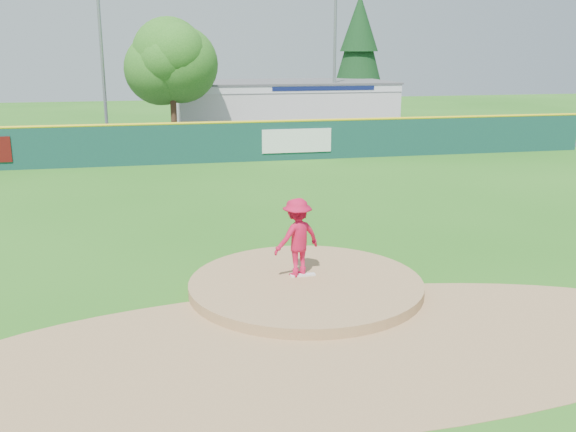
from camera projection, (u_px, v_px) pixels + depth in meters
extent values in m
plane|color=#286B19|center=(306.00, 290.00, 15.15)|extent=(120.00, 120.00, 0.00)
cylinder|color=#9E774C|center=(306.00, 290.00, 15.15)|extent=(5.50, 5.50, 0.50)
cube|color=white|center=(303.00, 275.00, 15.37)|extent=(0.60, 0.15, 0.04)
cylinder|color=#9E774C|center=(342.00, 345.00, 12.31)|extent=(15.40, 15.40, 0.01)
cube|color=#38383A|center=(206.00, 139.00, 40.69)|extent=(44.00, 16.00, 0.02)
imported|color=red|center=(297.00, 237.00, 15.20)|extent=(1.39, 1.12, 1.89)
imported|color=white|center=(167.00, 142.00, 34.35)|extent=(5.26, 3.56, 1.34)
cube|color=silver|center=(282.00, 105.00, 46.24)|extent=(15.00, 8.00, 3.20)
cube|color=white|center=(294.00, 89.00, 42.08)|extent=(15.00, 0.06, 0.55)
cube|color=#0F194C|center=(324.00, 88.00, 42.45)|extent=(7.00, 0.03, 0.28)
cube|color=#59595B|center=(282.00, 82.00, 45.82)|extent=(15.20, 8.20, 0.12)
cube|color=white|center=(297.00, 141.00, 32.64)|extent=(3.60, 0.04, 1.20)
cube|color=#133E38|center=(221.00, 143.00, 31.93)|extent=(40.00, 0.10, 2.00)
cylinder|color=yellow|center=(220.00, 123.00, 31.68)|extent=(40.00, 0.14, 0.14)
cylinder|color=#382314|center=(174.00, 122.00, 38.07)|extent=(0.36, 0.36, 2.60)
sphere|color=#387F23|center=(172.00, 66.00, 37.25)|extent=(5.60, 5.60, 5.60)
cylinder|color=#382314|center=(357.00, 110.00, 51.65)|extent=(0.40, 0.40, 1.60)
cone|color=#113A16|center=(359.00, 49.00, 50.45)|extent=(4.40, 4.40, 7.90)
cylinder|color=gray|center=(101.00, 49.00, 38.09)|extent=(0.20, 0.20, 11.00)
cylinder|color=gray|center=(335.00, 57.00, 43.15)|extent=(0.20, 0.20, 10.00)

